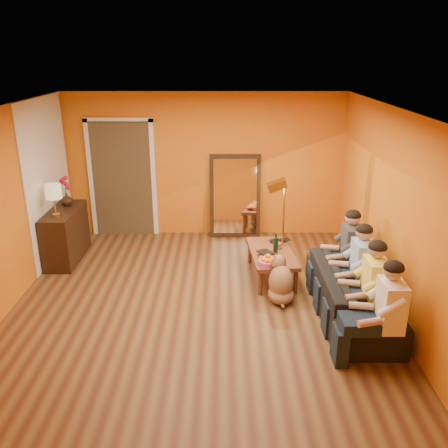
{
  "coord_description": "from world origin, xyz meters",
  "views": [
    {
      "loc": [
        0.35,
        -5.65,
        3.26
      ],
      "look_at": [
        0.35,
        0.5,
        1.0
      ],
      "focal_mm": 38.0,
      "sensor_mm": 36.0,
      "label": 1
    }
  ],
  "objects_px": {
    "mirror_frame": "(235,196)",
    "sofa": "(351,293)",
    "floor_lamp": "(283,227)",
    "vase": "(67,199)",
    "coffee_table": "(271,264)",
    "wine_bottle": "(276,243)",
    "person_mid_left": "(374,289)",
    "sideboard": "(66,235)",
    "person_far_right": "(351,252)",
    "tumbler": "(279,246)",
    "laptop": "(281,242)",
    "table_lamp": "(54,201)",
    "person_mid_right": "(362,269)",
    "person_far_left": "(390,313)",
    "dog": "(281,279)"
  },
  "relations": [
    {
      "from": "mirror_frame",
      "to": "sofa",
      "type": "height_order",
      "value": "mirror_frame"
    },
    {
      "from": "floor_lamp",
      "to": "vase",
      "type": "relative_size",
      "value": 6.87
    },
    {
      "from": "coffee_table",
      "to": "wine_bottle",
      "type": "height_order",
      "value": "wine_bottle"
    },
    {
      "from": "person_mid_left",
      "to": "sideboard",
      "type": "bearing_deg",
      "value": 153.16
    },
    {
      "from": "sofa",
      "to": "person_far_right",
      "type": "bearing_deg",
      "value": -11.31
    },
    {
      "from": "sofa",
      "to": "person_far_right",
      "type": "distance_m",
      "value": 0.73
    },
    {
      "from": "sideboard",
      "to": "person_far_right",
      "type": "xyz_separation_m",
      "value": [
        4.37,
        -1.11,
        0.18
      ]
    },
    {
      "from": "floor_lamp",
      "to": "sofa",
      "type": "bearing_deg",
      "value": -60.32
    },
    {
      "from": "mirror_frame",
      "to": "tumbler",
      "type": "bearing_deg",
      "value": -68.68
    },
    {
      "from": "wine_bottle",
      "to": "person_mid_left",
      "type": "bearing_deg",
      "value": -55.79
    },
    {
      "from": "floor_lamp",
      "to": "laptop",
      "type": "distance_m",
      "value": 0.3
    },
    {
      "from": "person_far_right",
      "to": "wine_bottle",
      "type": "bearing_deg",
      "value": 158.91
    },
    {
      "from": "floor_lamp",
      "to": "wine_bottle",
      "type": "xyz_separation_m",
      "value": [
        -0.14,
        -0.3,
        -0.14
      ]
    },
    {
      "from": "wine_bottle",
      "to": "coffee_table",
      "type": "bearing_deg",
      "value": 135.0
    },
    {
      "from": "floor_lamp",
      "to": "person_mid_left",
      "type": "relative_size",
      "value": 1.18
    },
    {
      "from": "table_lamp",
      "to": "sideboard",
      "type": "bearing_deg",
      "value": 90.0
    },
    {
      "from": "sideboard",
      "to": "person_mid_right",
      "type": "xyz_separation_m",
      "value": [
        4.37,
        -1.66,
        0.18
      ]
    },
    {
      "from": "coffee_table",
      "to": "sideboard",
      "type": "bearing_deg",
      "value": 163.59
    },
    {
      "from": "sideboard",
      "to": "wine_bottle",
      "type": "xyz_separation_m",
      "value": [
        3.36,
        -0.72,
        0.15
      ]
    },
    {
      "from": "sofa",
      "to": "vase",
      "type": "height_order",
      "value": "vase"
    },
    {
      "from": "vase",
      "to": "coffee_table",
      "type": "bearing_deg",
      "value": -15.56
    },
    {
      "from": "floor_lamp",
      "to": "person_far_left",
      "type": "height_order",
      "value": "floor_lamp"
    },
    {
      "from": "table_lamp",
      "to": "person_mid_right",
      "type": "bearing_deg",
      "value": -17.3
    },
    {
      "from": "person_mid_right",
      "to": "vase",
      "type": "relative_size",
      "value": 5.82
    },
    {
      "from": "coffee_table",
      "to": "laptop",
      "type": "xyz_separation_m",
      "value": [
        0.18,
        0.35,
        0.22
      ]
    },
    {
      "from": "sofa",
      "to": "laptop",
      "type": "xyz_separation_m",
      "value": [
        -0.75,
        1.44,
        0.13
      ]
    },
    {
      "from": "sofa",
      "to": "person_mid_left",
      "type": "relative_size",
      "value": 1.73
    },
    {
      "from": "table_lamp",
      "to": "person_far_right",
      "type": "distance_m",
      "value": 4.47
    },
    {
      "from": "mirror_frame",
      "to": "person_far_left",
      "type": "relative_size",
      "value": 1.25
    },
    {
      "from": "person_far_left",
      "to": "vase",
      "type": "bearing_deg",
      "value": 145.43
    },
    {
      "from": "floor_lamp",
      "to": "vase",
      "type": "xyz_separation_m",
      "value": [
        -3.49,
        0.67,
        0.23
      ]
    },
    {
      "from": "dog",
      "to": "vase",
      "type": "height_order",
      "value": "vase"
    },
    {
      "from": "dog",
      "to": "vase",
      "type": "bearing_deg",
      "value": 144.29
    },
    {
      "from": "vase",
      "to": "person_far_left",
      "type": "bearing_deg",
      "value": -34.57
    },
    {
      "from": "person_far_right",
      "to": "person_far_left",
      "type": "bearing_deg",
      "value": -90.0
    },
    {
      "from": "table_lamp",
      "to": "person_mid_left",
      "type": "xyz_separation_m",
      "value": [
        4.37,
        -1.91,
        -0.49
      ]
    },
    {
      "from": "sideboard",
      "to": "vase",
      "type": "xyz_separation_m",
      "value": [
        0.0,
        0.25,
        0.53
      ]
    },
    {
      "from": "sideboard",
      "to": "vase",
      "type": "height_order",
      "value": "vase"
    },
    {
      "from": "sideboard",
      "to": "coffee_table",
      "type": "height_order",
      "value": "sideboard"
    },
    {
      "from": "person_mid_left",
      "to": "wine_bottle",
      "type": "xyz_separation_m",
      "value": [
        -1.01,
        1.49,
        -0.03
      ]
    },
    {
      "from": "wine_bottle",
      "to": "laptop",
      "type": "xyz_separation_m",
      "value": [
        0.13,
        0.4,
        -0.14
      ]
    },
    {
      "from": "sofa",
      "to": "person_mid_left",
      "type": "xyz_separation_m",
      "value": [
        0.13,
        -0.45,
        0.3
      ]
    },
    {
      "from": "sofa",
      "to": "dog",
      "type": "distance_m",
      "value": 0.94
    },
    {
      "from": "sideboard",
      "to": "vase",
      "type": "distance_m",
      "value": 0.59
    },
    {
      "from": "person_far_left",
      "to": "person_mid_right",
      "type": "bearing_deg",
      "value": 90.0
    },
    {
      "from": "sofa",
      "to": "sideboard",
      "type": "bearing_deg",
      "value": 67.44
    },
    {
      "from": "table_lamp",
      "to": "person_mid_right",
      "type": "relative_size",
      "value": 0.42
    },
    {
      "from": "table_lamp",
      "to": "sofa",
      "type": "relative_size",
      "value": 0.24
    },
    {
      "from": "coffee_table",
      "to": "laptop",
      "type": "relative_size",
      "value": 3.62
    },
    {
      "from": "table_lamp",
      "to": "sofa",
      "type": "xyz_separation_m",
      "value": [
        4.24,
        -1.46,
        -0.8
      ]
    }
  ]
}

